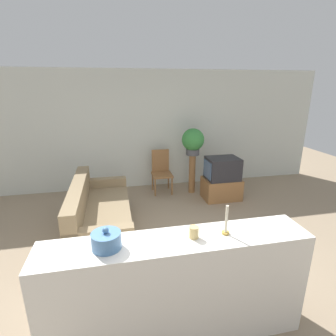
{
  "coord_description": "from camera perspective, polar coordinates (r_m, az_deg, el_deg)",
  "views": [
    {
      "loc": [
        -0.49,
        -2.6,
        2.34
      ],
      "look_at": [
        0.48,
        2.03,
        0.85
      ],
      "focal_mm": 28.0,
      "sensor_mm": 36.0,
      "label": 1
    }
  ],
  "objects": [
    {
      "name": "candlestick",
      "position": [
        2.45,
        12.53,
        -11.92
      ],
      "size": [
        0.07,
        0.07,
        0.28
      ],
      "color": "#B7933D",
      "rests_on": "foreground_counter"
    },
    {
      "name": "wall_back",
      "position": [
        6.13,
        -7.19,
        8.04
      ],
      "size": [
        9.0,
        0.06,
        2.7
      ],
      "color": "silver",
      "rests_on": "ground_plane"
    },
    {
      "name": "wooden_chair",
      "position": [
        5.96,
        -1.47,
        -0.38
      ],
      "size": [
        0.44,
        0.44,
        0.96
      ],
      "color": "olive",
      "rests_on": "ground_plane"
    },
    {
      "name": "plant_stand",
      "position": [
        5.94,
        5.25,
        -1.24
      ],
      "size": [
        0.15,
        0.15,
        0.89
      ],
      "color": "olive",
      "rests_on": "ground_plane"
    },
    {
      "name": "decorative_bowl",
      "position": [
        2.28,
        -13.28,
        -15.08
      ],
      "size": [
        0.24,
        0.24,
        0.19
      ],
      "color": "#4C7AAD",
      "rests_on": "foreground_counter"
    },
    {
      "name": "ground_plane",
      "position": [
        3.53,
        -0.97,
        -24.01
      ],
      "size": [
        14.0,
        14.0,
        0.0
      ],
      "primitive_type": "plane",
      "color": "gray"
    },
    {
      "name": "television",
      "position": [
        5.62,
        11.73,
        -0.09
      ],
      "size": [
        0.68,
        0.51,
        0.46
      ],
      "color": "#232328",
      "rests_on": "tv_stand"
    },
    {
      "name": "potted_plant",
      "position": [
        5.74,
        5.46,
        5.93
      ],
      "size": [
        0.49,
        0.49,
        0.58
      ],
      "color": "#4C4C51",
      "rests_on": "plant_stand"
    },
    {
      "name": "couch",
      "position": [
        4.47,
        -14.69,
        -10.22
      ],
      "size": [
        0.89,
        2.05,
        0.88
      ],
      "color": "#847051",
      "rests_on": "ground_plane"
    },
    {
      "name": "tv_stand",
      "position": [
        5.78,
        11.51,
        -4.39
      ],
      "size": [
        0.77,
        0.54,
        0.45
      ],
      "color": "olive",
      "rests_on": "ground_plane"
    },
    {
      "name": "foreground_counter",
      "position": [
        2.69,
        1.98,
        -24.84
      ],
      "size": [
        2.41,
        0.44,
        1.06
      ],
      "color": "white",
      "rests_on": "ground_plane"
    },
    {
      "name": "candle_jar",
      "position": [
        2.37,
        5.65,
        -13.74
      ],
      "size": [
        0.09,
        0.09,
        0.11
      ],
      "color": "tan",
      "rests_on": "foreground_counter"
    }
  ]
}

